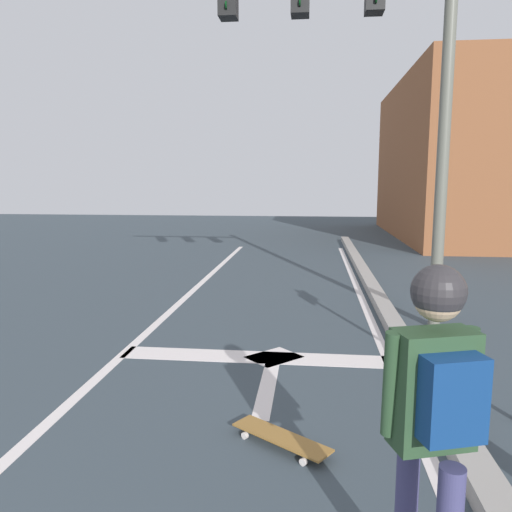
# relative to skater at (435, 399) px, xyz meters

# --- Properties ---
(lane_line_center) EXTENTS (0.12, 20.00, 0.01)m
(lane_line_center) POSITION_rel_skater_xyz_m (-2.71, 2.99, -1.06)
(lane_line_center) COLOR silver
(lane_line_center) RESTS_ON ground
(lane_line_curbside) EXTENTS (0.12, 20.00, 0.01)m
(lane_line_curbside) POSITION_rel_skater_xyz_m (0.34, 2.99, -1.06)
(lane_line_curbside) COLOR silver
(lane_line_curbside) RESTS_ON ground
(stop_bar) EXTENTS (3.20, 0.40, 0.01)m
(stop_bar) POSITION_rel_skater_xyz_m (-1.11, 3.32, -1.06)
(stop_bar) COLOR silver
(stop_bar) RESTS_ON ground
(lane_arrow_stem) EXTENTS (0.16, 1.40, 0.01)m
(lane_arrow_stem) POSITION_rel_skater_xyz_m (-0.95, 2.49, -1.06)
(lane_arrow_stem) COLOR silver
(lane_arrow_stem) RESTS_ON ground
(lane_arrow_head) EXTENTS (0.71, 0.71, 0.01)m
(lane_arrow_head) POSITION_rel_skater_xyz_m (-0.95, 3.34, -1.06)
(lane_arrow_head) COLOR silver
(lane_arrow_head) RESTS_ON ground
(curb_strip) EXTENTS (0.24, 24.00, 0.14)m
(curb_strip) POSITION_rel_skater_xyz_m (0.59, 2.99, -0.99)
(curb_strip) COLOR gray
(curb_strip) RESTS_ON ground
(skater) EXTENTS (0.42, 0.59, 1.57)m
(skater) POSITION_rel_skater_xyz_m (0.00, 0.00, 0.00)
(skater) COLOR #3D3C67
(skater) RESTS_ON skateboard
(spare_skateboard) EXTENTS (0.80, 0.64, 0.08)m
(spare_skateboard) POSITION_rel_skater_xyz_m (-0.75, 1.41, -1.00)
(spare_skateboard) COLOR olive
(spare_skateboard) RESTS_ON ground
(traffic_signal_mast) EXTENTS (3.91, 0.34, 5.15)m
(traffic_signal_mast) POSITION_rel_skater_xyz_m (0.05, 4.82, 2.68)
(traffic_signal_mast) COLOR #606055
(traffic_signal_mast) RESTS_ON ground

